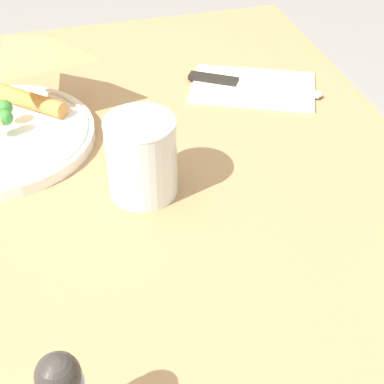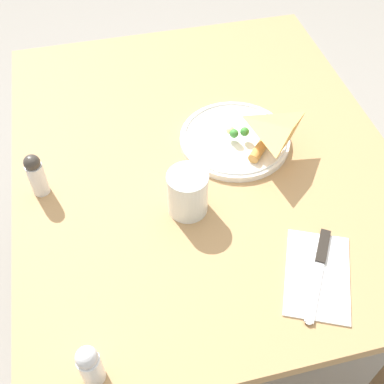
{
  "view_description": "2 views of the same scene",
  "coord_description": "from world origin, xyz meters",
  "px_view_note": "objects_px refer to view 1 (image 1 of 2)",
  "views": [
    {
      "loc": [
        0.06,
        -0.63,
        1.19
      ],
      "look_at": [
        0.2,
        -0.14,
        0.78
      ],
      "focal_mm": 55.0,
      "sensor_mm": 36.0,
      "label": 1
    },
    {
      "loc": [
        0.76,
        -0.21,
        1.53
      ],
      "look_at": [
        0.17,
        -0.07,
        0.81
      ],
      "focal_mm": 45.0,
      "sensor_mm": 36.0,
      "label": 2
    }
  ],
  "objects_px": {
    "milk_glass": "(142,161)",
    "napkin_folded": "(253,87)",
    "plate_pizza": "(1,132)",
    "butter_knife": "(246,84)",
    "dining_table": "(28,236)"
  },
  "relations": [
    {
      "from": "dining_table",
      "to": "napkin_folded",
      "type": "distance_m",
      "value": 0.4
    },
    {
      "from": "milk_glass",
      "to": "napkin_folded",
      "type": "xyz_separation_m",
      "value": [
        0.21,
        0.2,
        -0.04
      ]
    },
    {
      "from": "butter_knife",
      "to": "plate_pizza",
      "type": "bearing_deg",
      "value": -140.41
    },
    {
      "from": "dining_table",
      "to": "milk_glass",
      "type": "distance_m",
      "value": 0.23
    },
    {
      "from": "plate_pizza",
      "to": "milk_glass",
      "type": "distance_m",
      "value": 0.23
    },
    {
      "from": "plate_pizza",
      "to": "napkin_folded",
      "type": "distance_m",
      "value": 0.38
    },
    {
      "from": "dining_table",
      "to": "butter_knife",
      "type": "distance_m",
      "value": 0.4
    },
    {
      "from": "dining_table",
      "to": "butter_knife",
      "type": "bearing_deg",
      "value": 20.56
    },
    {
      "from": "napkin_folded",
      "to": "butter_knife",
      "type": "distance_m",
      "value": 0.01
    },
    {
      "from": "milk_glass",
      "to": "napkin_folded",
      "type": "bearing_deg",
      "value": 43.01
    },
    {
      "from": "milk_glass",
      "to": "butter_knife",
      "type": "relative_size",
      "value": 0.54
    },
    {
      "from": "milk_glass",
      "to": "plate_pizza",
      "type": "bearing_deg",
      "value": 136.57
    },
    {
      "from": "dining_table",
      "to": "milk_glass",
      "type": "xyz_separation_m",
      "value": [
        0.15,
        -0.07,
        0.15
      ]
    },
    {
      "from": "dining_table",
      "to": "napkin_folded",
      "type": "xyz_separation_m",
      "value": [
        0.37,
        0.13,
        0.11
      ]
    },
    {
      "from": "milk_glass",
      "to": "napkin_folded",
      "type": "relative_size",
      "value": 0.46
    }
  ]
}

